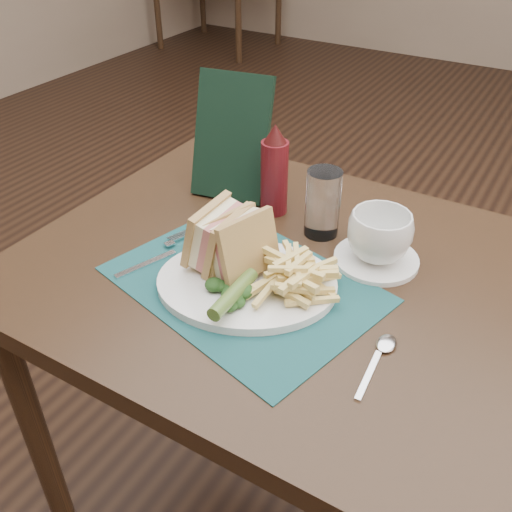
% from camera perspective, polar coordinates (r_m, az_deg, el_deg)
% --- Properties ---
extents(floor, '(7.00, 7.00, 0.00)m').
position_cam_1_polar(floor, '(1.86, 9.38, -11.66)').
color(floor, black).
rests_on(floor, ground).
extents(table_main, '(0.90, 0.75, 0.75)m').
position_cam_1_polar(table_main, '(1.27, 1.88, -14.45)').
color(table_main, black).
rests_on(table_main, ground).
extents(placemat, '(0.49, 0.41, 0.00)m').
position_cam_1_polar(placemat, '(0.96, -1.23, -2.81)').
color(placemat, '#164648').
rests_on(placemat, table_main).
extents(plate, '(0.37, 0.34, 0.01)m').
position_cam_1_polar(plate, '(0.95, -0.93, -2.75)').
color(plate, white).
rests_on(plate, placemat).
extents(sandwich_half_a, '(0.08, 0.11, 0.11)m').
position_cam_1_polar(sandwich_half_a, '(0.97, -5.01, 2.46)').
color(sandwich_half_a, tan).
rests_on(sandwich_half_a, plate).
extents(sandwich_half_b, '(0.11, 0.13, 0.11)m').
position_cam_1_polar(sandwich_half_b, '(0.95, -2.36, 1.76)').
color(sandwich_half_b, tan).
rests_on(sandwich_half_b, plate).
extents(kale_garnish, '(0.11, 0.08, 0.03)m').
position_cam_1_polar(kale_garnish, '(0.90, -2.96, -3.70)').
color(kale_garnish, '#173513').
rests_on(kale_garnish, plate).
extents(pickle_spear, '(0.03, 0.12, 0.03)m').
position_cam_1_polar(pickle_spear, '(0.88, -2.27, -3.78)').
color(pickle_spear, '#466626').
rests_on(pickle_spear, plate).
extents(fries_pile, '(0.18, 0.20, 0.06)m').
position_cam_1_polar(fries_pile, '(0.91, 3.89, -1.72)').
color(fries_pile, '#ECD076').
rests_on(fries_pile, plate).
extents(fork, '(0.09, 0.17, 0.01)m').
position_cam_1_polar(fork, '(1.04, -9.93, 0.23)').
color(fork, silver).
rests_on(fork, placemat).
extents(spoon, '(0.05, 0.15, 0.01)m').
position_cam_1_polar(spoon, '(0.84, 11.86, -10.33)').
color(spoon, silver).
rests_on(spoon, table_main).
extents(saucer, '(0.16, 0.16, 0.01)m').
position_cam_1_polar(saucer, '(1.03, 11.91, -0.32)').
color(saucer, white).
rests_on(saucer, table_main).
extents(coffee_cup, '(0.15, 0.15, 0.09)m').
position_cam_1_polar(coffee_cup, '(1.01, 12.25, 1.95)').
color(coffee_cup, white).
rests_on(coffee_cup, saucer).
extents(drinking_glass, '(0.08, 0.08, 0.13)m').
position_cam_1_polar(drinking_glass, '(1.07, 6.70, 5.27)').
color(drinking_glass, white).
rests_on(drinking_glass, table_main).
extents(ketchup_bottle, '(0.06, 0.06, 0.19)m').
position_cam_1_polar(ketchup_bottle, '(1.12, 1.86, 8.63)').
color(ketchup_bottle, '#520E13').
rests_on(ketchup_bottle, table_main).
extents(check_presenter, '(0.17, 0.12, 0.25)m').
position_cam_1_polar(check_presenter, '(1.18, -2.46, 11.77)').
color(check_presenter, black).
rests_on(check_presenter, table_main).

